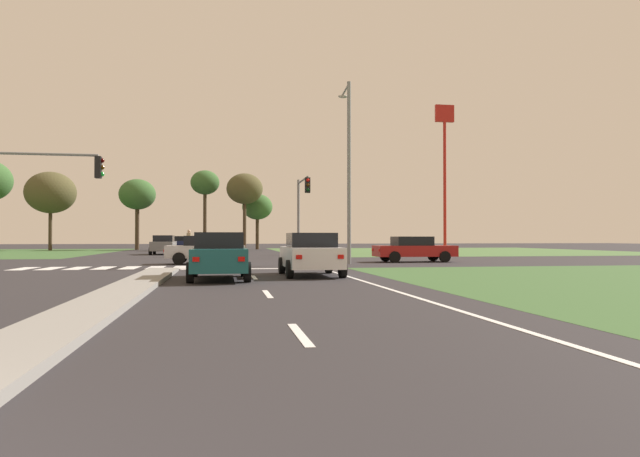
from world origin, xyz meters
The scene contains 32 objects.
ground_plane centered at (0.00, 30.00, 0.00)m, with size 200.00×200.00×0.00m, color #282628.
grass_verge_far_right centered at (25.50, 54.50, 0.00)m, with size 35.00×35.00×0.01m, color #476B38.
median_island_near centered at (0.00, 11.00, 0.07)m, with size 1.20×22.00×0.14m, color gray.
median_island_far centered at (0.00, 55.00, 0.07)m, with size 1.20×36.00×0.14m, color #ADA89E.
lane_dash_near centered at (3.50, 5.40, 0.01)m, with size 0.14×2.00×0.01m, color silver.
lane_dash_second centered at (3.50, 11.40, 0.01)m, with size 0.14×2.00×0.01m, color silver.
lane_dash_third centered at (3.50, 17.40, 0.01)m, with size 0.14×2.00×0.01m, color silver.
edge_line_right centered at (6.85, 12.00, 0.01)m, with size 0.14×24.00×0.01m, color silver.
stop_bar_near centered at (3.80, 23.00, 0.01)m, with size 6.40×0.50×0.01m, color silver.
crosswalk_bar_near centered at (-6.40, 24.80, 0.01)m, with size 0.70×2.80×0.01m, color silver.
crosswalk_bar_second centered at (-5.25, 24.80, 0.01)m, with size 0.70×2.80×0.01m, color silver.
crosswalk_bar_third centered at (-4.10, 24.80, 0.01)m, with size 0.70×2.80×0.01m, color silver.
crosswalk_bar_fourth centered at (-2.95, 24.80, 0.01)m, with size 0.70×2.80×0.01m, color silver.
crosswalk_bar_fifth centered at (-1.80, 24.80, 0.01)m, with size 0.70×2.80×0.01m, color silver.
crosswalk_bar_sixth centered at (-0.65, 24.80, 0.01)m, with size 0.70×2.80×0.01m, color silver.
crosswalk_bar_seventh centered at (0.50, 24.80, 0.01)m, with size 0.70×2.80×0.01m, color silver.
car_white_near centered at (5.60, 18.02, 0.80)m, with size 2.07×4.15×1.57m.
car_red_second centered at (13.28, 28.86, 0.75)m, with size 4.63×2.05×1.46m.
car_navy_third centered at (-2.40, 62.01, 0.80)m, with size 1.95×4.20×1.57m.
car_grey_fourth centered at (-2.42, 46.56, 0.81)m, with size 2.01×4.49×1.59m.
car_silver_fifth centered at (1.49, 28.32, 0.77)m, with size 4.17×2.01×1.50m.
car_teal_sixth centered at (2.30, 16.67, 0.80)m, with size 1.97×4.48×1.57m.
traffic_signal_far_right centered at (7.60, 34.89, 3.74)m, with size 0.32×4.66×5.42m.
traffic_signal_near_left centered at (-5.71, 23.40, 3.64)m, with size 5.01×0.32×5.24m.
street_lamp_second centered at (8.99, 26.91, 5.40)m, with size 0.56×2.59×9.64m.
pedestrian_at_median centered at (0.01, 39.91, 1.26)m, with size 0.34×0.34×1.84m.
fastfood_pole_sign centered at (22.85, 47.90, 9.88)m, with size 1.80×0.40×13.80m.
treeline_second centered at (-16.37, 64.78, 6.38)m, with size 5.42×5.42×8.70m.
treeline_third centered at (-7.25, 65.73, 6.31)m, with size 4.13×4.13×8.14m.
treeline_fourth centered at (4.88, 62.38, 6.86)m, with size 4.08×4.08×8.66m.
treeline_fifth centered at (0.41, 65.12, 7.67)m, with size 3.33×3.33×9.23m.
treeline_sixth centered at (6.52, 65.85, 5.03)m, with size 3.60×3.60×6.61m.
Camera 1 is at (2.39, -2.80, 1.40)m, focal length 32.24 mm.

